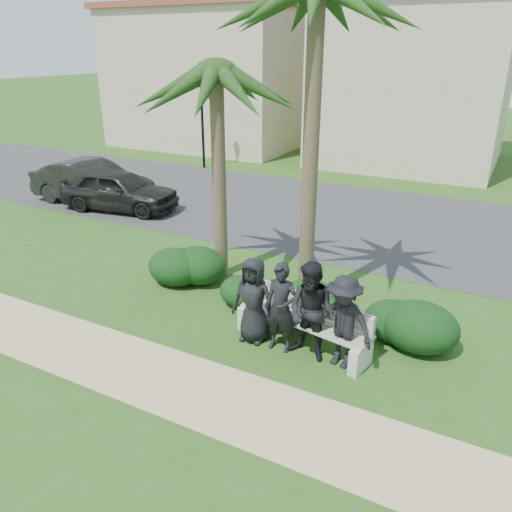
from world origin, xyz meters
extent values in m
plane|color=#2B5016|center=(0.00, 0.00, 0.00)|extent=(160.00, 160.00, 0.00)
cube|color=tan|center=(0.00, -1.80, 0.00)|extent=(30.00, 1.60, 0.01)
cube|color=#2D2D30|center=(0.00, 8.00, 0.00)|extent=(160.00, 8.00, 0.01)
cube|color=#BDAB8E|center=(-12.00, 18.00, 3.50)|extent=(10.00, 8.00, 7.00)
cube|color=brown|center=(-12.00, 18.00, 7.15)|extent=(10.40, 8.40, 0.30)
cube|color=#BDAB8E|center=(-1.00, 18.00, 3.50)|extent=(8.00, 8.00, 7.00)
cylinder|color=black|center=(-9.00, 12.00, 2.00)|extent=(0.12, 0.12, 4.00)
sphere|color=white|center=(-9.00, 12.00, 4.11)|extent=(0.36, 0.36, 0.36)
cube|color=#A29988|center=(0.92, 0.24, 0.49)|extent=(2.69, 1.06, 0.04)
cube|color=#A29988|center=(0.92, 0.50, 0.76)|extent=(2.59, 0.51, 0.31)
cube|color=beige|center=(-0.31, 0.24, 0.24)|extent=(0.28, 0.62, 0.48)
cube|color=beige|center=(2.14, 0.24, 0.24)|extent=(0.28, 0.62, 0.48)
imported|color=black|center=(0.02, 0.01, 0.84)|extent=(0.84, 0.56, 1.68)
imported|color=black|center=(0.61, -0.04, 0.86)|extent=(0.65, 0.44, 1.71)
imported|color=black|center=(1.21, -0.05, 0.92)|extent=(0.98, 0.81, 1.84)
imported|color=black|center=(1.77, -0.01, 0.86)|extent=(1.20, 0.83, 1.71)
ellipsoid|color=black|center=(-2.78, 1.34, 0.44)|extent=(1.35, 1.12, 0.88)
ellipsoid|color=black|center=(-2.34, 1.65, 0.45)|extent=(1.37, 1.13, 0.89)
ellipsoid|color=black|center=(-0.81, 1.11, 0.35)|extent=(1.06, 0.88, 0.69)
ellipsoid|color=black|center=(0.68, 1.23, 0.43)|extent=(1.33, 1.10, 0.87)
ellipsoid|color=black|center=(2.86, 1.18, 0.47)|extent=(1.44, 1.19, 0.94)
ellipsoid|color=black|center=(2.41, 1.30, 0.40)|extent=(1.21, 1.00, 0.79)
cylinder|color=brown|center=(-2.07, 2.26, 2.36)|extent=(0.32, 0.32, 4.73)
cylinder|color=brown|center=(0.31, 1.85, 3.10)|extent=(0.32, 0.32, 6.21)
imported|color=black|center=(-7.94, 5.17, 0.69)|extent=(4.28, 2.27, 1.39)
imported|color=black|center=(-9.32, 5.34, 0.75)|extent=(4.61, 1.75, 1.50)
camera|label=1|loc=(3.92, -7.25, 5.19)|focal=35.00mm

